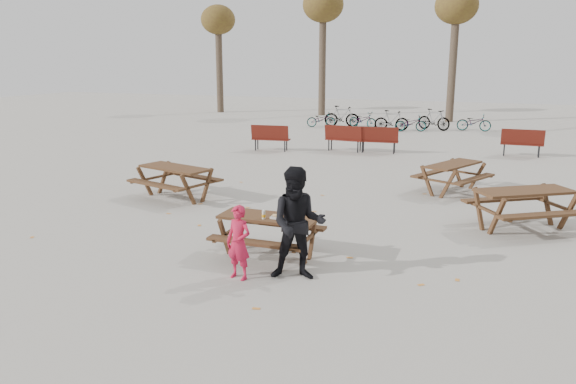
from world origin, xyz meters
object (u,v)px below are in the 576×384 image
(soda_bottle, at_px, (264,215))
(picnic_table_east, at_px, (523,210))
(main_picnic_table, at_px, (269,226))
(child, at_px, (239,243))
(picnic_table_far, at_px, (453,178))
(picnic_table_north, at_px, (175,183))
(adult, at_px, (298,224))
(food_tray, at_px, (275,218))

(soda_bottle, distance_m, picnic_table_east, 5.76)
(main_picnic_table, height_order, child, child)
(picnic_table_far, bearing_deg, picnic_table_east, -125.36)
(picnic_table_north, xyz_separation_m, picnic_table_far, (6.67, 3.28, -0.02))
(picnic_table_east, bearing_deg, picnic_table_north, 148.34)
(adult, bearing_deg, main_picnic_table, 119.02)
(food_tray, xyz_separation_m, picnic_table_north, (-4.14, 3.30, -0.37))
(soda_bottle, distance_m, child, 0.98)
(soda_bottle, height_order, picnic_table_east, soda_bottle)
(soda_bottle, height_order, picnic_table_north, soda_bottle)
(picnic_table_north, bearing_deg, adult, -23.69)
(soda_bottle, relative_size, picnic_table_east, 0.08)
(picnic_table_north, bearing_deg, food_tray, -22.62)
(food_tray, height_order, picnic_table_east, picnic_table_east)
(main_picnic_table, distance_m, picnic_table_far, 7.01)
(child, bearing_deg, food_tray, 88.36)
(soda_bottle, distance_m, adult, 1.06)
(soda_bottle, distance_m, picnic_table_far, 7.21)
(main_picnic_table, xyz_separation_m, food_tray, (0.18, -0.12, 0.21))
(soda_bottle, bearing_deg, picnic_table_north, 139.41)
(child, distance_m, picnic_table_east, 6.43)
(main_picnic_table, relative_size, child, 1.44)
(food_tray, distance_m, adult, 0.98)
(child, distance_m, picnic_table_far, 8.11)
(main_picnic_table, distance_m, food_tray, 0.30)
(main_picnic_table, bearing_deg, food_tray, -32.49)
(adult, height_order, picnic_table_far, adult)
(picnic_table_east, distance_m, picnic_table_north, 8.37)
(soda_bottle, distance_m, picnic_table_north, 5.21)
(soda_bottle, xyz_separation_m, picnic_table_far, (2.72, 6.67, -0.45))
(child, relative_size, picnic_table_far, 0.67)
(soda_bottle, bearing_deg, child, -92.40)
(main_picnic_table, xyz_separation_m, picnic_table_far, (2.71, 6.46, -0.19))
(child, xyz_separation_m, picnic_table_north, (-3.91, 4.33, -0.20))
(picnic_table_east, height_order, picnic_table_far, picnic_table_east)
(adult, bearing_deg, soda_bottle, 127.36)
(child, height_order, picnic_table_east, child)
(picnic_table_east, bearing_deg, adult, -163.34)
(picnic_table_north, bearing_deg, picnic_table_east, 17.90)
(adult, bearing_deg, picnic_table_far, 57.82)
(food_tray, xyz_separation_m, child, (-0.23, -1.04, -0.17))
(picnic_table_far, bearing_deg, soda_bottle, -177.12)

